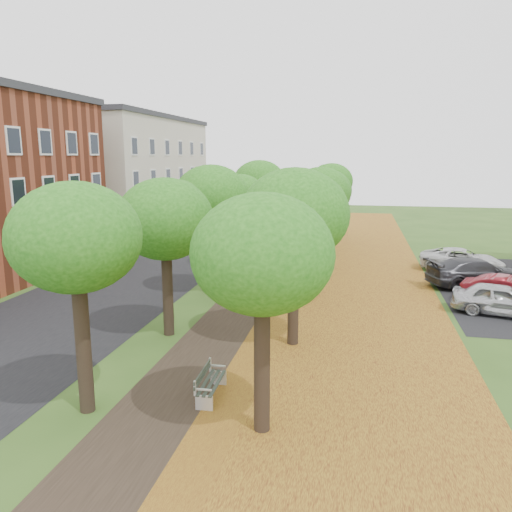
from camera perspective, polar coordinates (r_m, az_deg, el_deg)
The scene contains 12 objects.
ground at distance 13.95m, azimuth -10.41°, elevation -17.83°, with size 120.00×120.00×0.00m, color #2D4C19.
street_asphalt at distance 29.74m, azimuth -13.13°, elevation -2.08°, with size 8.00×70.00×0.01m, color black.
footpath at distance 27.51m, azimuth 1.25°, elevation -2.86°, with size 3.20×70.00×0.01m, color black.
leaf_verge at distance 27.10m, azimuth 11.72°, elevation -3.32°, with size 7.50×70.00×0.01m, color #A97E1F.
tree_row_west at distance 27.25m, azimuth -3.30°, elevation 6.52°, with size 3.48×33.48×5.99m.
tree_row_east at distance 26.43m, azimuth 6.88°, elevation 6.31°, with size 3.48×33.48×5.99m.
building_cream at distance 49.32m, azimuth -14.83°, elevation 9.19°, with size 10.30×20.30×10.40m.
bench at distance 14.70m, azimuth -5.33°, elevation -14.24°, with size 0.56×1.74×0.82m.
car_silver at distance 24.04m, azimuth 26.27°, elevation -4.48°, with size 1.62×4.03×1.37m, color silver.
car_red at distance 25.59m, azimuth 26.93°, elevation -3.67°, with size 1.41×4.05×1.33m, color maroon.
car_grey at distance 28.61m, azimuth 23.89°, elevation -1.75°, with size 2.11×5.20×1.51m, color #313136.
car_white at distance 32.32m, azimuth 22.46°, elevation -0.38°, with size 2.21×4.79×1.33m, color silver.
Camera 1 is at (4.74, -11.25, 6.76)m, focal length 35.00 mm.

